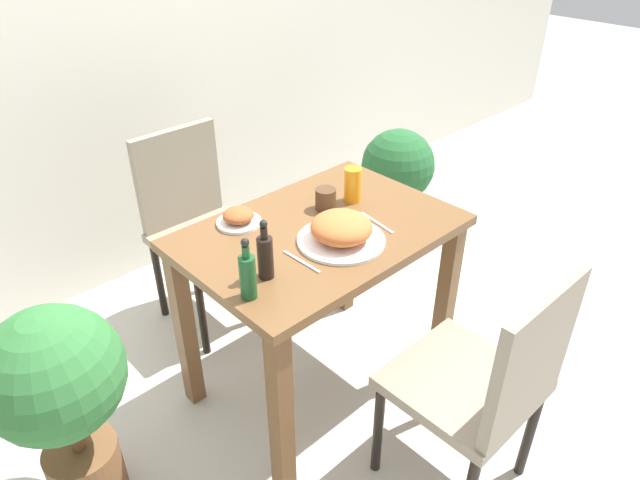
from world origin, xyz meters
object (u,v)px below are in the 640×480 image
(side_plate, at_px, (239,218))
(chair_near, at_px, (488,381))
(food_plate, at_px, (341,230))
(juice_glass, at_px, (353,185))
(potted_plant_right, at_px, (397,180))
(sauce_bottle, at_px, (248,275))
(condiment_bottle, at_px, (265,255))
(drink_cup, at_px, (326,199))
(chair_far, at_px, (197,219))
(potted_plant_left, at_px, (59,391))

(side_plate, bearing_deg, chair_near, -76.22)
(food_plate, bearing_deg, juice_glass, 36.89)
(side_plate, bearing_deg, potted_plant_right, 10.59)
(food_plate, distance_m, juice_glass, 0.30)
(sauce_bottle, height_order, potted_plant_right, sauce_bottle)
(condiment_bottle, bearing_deg, drink_cup, 23.49)
(juice_glass, relative_size, potted_plant_right, 0.18)
(condiment_bottle, distance_m, potted_plant_right, 1.43)
(chair_far, height_order, juice_glass, chair_far)
(side_plate, bearing_deg, drink_cup, -23.12)
(side_plate, height_order, condiment_bottle, condiment_bottle)
(chair_far, xyz_separation_m, food_plate, (0.06, -0.84, 0.29))
(food_plate, distance_m, potted_plant_left, 0.99)
(condiment_bottle, distance_m, potted_plant_left, 0.73)
(condiment_bottle, bearing_deg, food_plate, -3.02)
(chair_near, xyz_separation_m, sauce_bottle, (-0.45, 0.56, 0.32))
(chair_near, distance_m, food_plate, 0.66)
(juice_glass, bearing_deg, side_plate, 160.05)
(drink_cup, bearing_deg, chair_far, 105.69)
(side_plate, relative_size, juice_glass, 1.19)
(chair_near, height_order, potted_plant_left, chair_near)
(drink_cup, relative_size, sauce_bottle, 0.40)
(chair_near, bearing_deg, side_plate, -76.22)
(drink_cup, xyz_separation_m, potted_plant_left, (-1.03, 0.06, -0.29))
(sauce_bottle, bearing_deg, chair_near, -50.95)
(juice_glass, xyz_separation_m, condiment_bottle, (-0.55, -0.16, 0.01))
(sauce_bottle, distance_m, potted_plant_left, 0.67)
(chair_near, bearing_deg, chair_far, -85.85)
(potted_plant_right, bearing_deg, potted_plant_left, -171.51)
(side_plate, xyz_separation_m, drink_cup, (0.30, -0.13, 0.01))
(chair_near, distance_m, drink_cup, 0.84)
(juice_glass, height_order, potted_plant_right, juice_glass)
(chair_far, xyz_separation_m, condiment_bottle, (-0.25, -0.83, 0.32))
(chair_near, bearing_deg, potted_plant_left, -41.74)
(drink_cup, xyz_separation_m, potted_plant_right, (0.84, 0.34, -0.33))
(chair_near, bearing_deg, drink_cup, -95.53)
(chair_near, height_order, food_plate, chair_near)
(condiment_bottle, bearing_deg, potted_plant_right, 22.58)
(chair_far, bearing_deg, side_plate, -103.32)
(chair_far, xyz_separation_m, drink_cup, (0.18, -0.64, 0.28))
(potted_plant_right, bearing_deg, juice_glass, -153.23)
(chair_near, relative_size, sauce_bottle, 4.45)
(chair_near, height_order, juice_glass, chair_near)
(potted_plant_right, bearing_deg, chair_far, 163.77)
(chair_far, relative_size, side_plate, 5.62)
(side_plate, relative_size, potted_plant_right, 0.22)
(food_plate, xyz_separation_m, sauce_bottle, (-0.41, -0.03, 0.03))
(drink_cup, relative_size, potted_plant_right, 0.11)
(drink_cup, height_order, potted_plant_right, drink_cup)
(drink_cup, bearing_deg, chair_near, -95.53)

